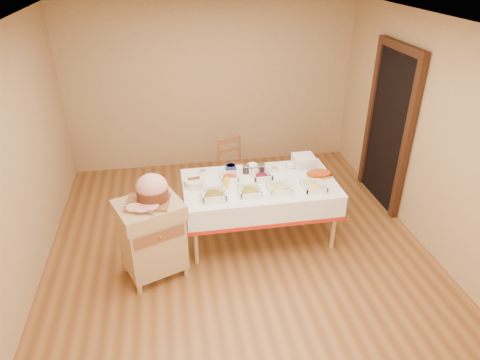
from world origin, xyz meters
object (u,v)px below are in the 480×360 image
dining_chair (234,168)px  preserve_jar_left (246,170)px  bread_basket (194,182)px  brass_platter (319,174)px  mustard_bottle (227,182)px  preserve_jar_right (261,169)px  ham_on_board (151,190)px  plate_stack (304,161)px  dining_table (259,194)px  butcher_cart (152,235)px

dining_chair → preserve_jar_left: bearing=-87.6°
bread_basket → brass_platter: 1.53m
mustard_bottle → bread_basket: mustard_bottle is taller
mustard_bottle → bread_basket: size_ratio=0.65×
preserve_jar_right → brass_platter: 0.71m
bread_basket → brass_platter: bread_basket is taller
preserve_jar_right → bread_basket: 0.86m
ham_on_board → plate_stack: size_ratio=1.77×
dining_chair → bread_basket: 1.19m
dining_table → dining_chair: dining_chair is taller
preserve_jar_right → plate_stack: size_ratio=0.48×
butcher_cart → brass_platter: size_ratio=2.78×
butcher_cart → dining_chair: butcher_cart is taller
butcher_cart → ham_on_board: bearing=38.0°
mustard_bottle → brass_platter: size_ratio=0.47×
dining_chair → brass_platter: size_ratio=2.68×
ham_on_board → brass_platter: size_ratio=1.40×
preserve_jar_right → brass_platter: (0.69, -0.18, -0.04)m
dining_table → preserve_jar_left: (-0.12, 0.26, 0.21)m
ham_on_board → bread_basket: bearing=48.5°
dining_table → preserve_jar_right: preserve_jar_right is taller
dining_chair → bread_basket: dining_chair is taller
dining_table → preserve_jar_right: bearing=72.4°
preserve_jar_right → plate_stack: (0.57, 0.10, 0.02)m
butcher_cart → preserve_jar_right: butcher_cart is taller
dining_chair → ham_on_board: size_ratio=1.91×
preserve_jar_left → plate_stack: bearing=4.7°
preserve_jar_right → butcher_cart: bearing=-151.8°
dining_table → butcher_cart: bearing=-158.5°
mustard_bottle → dining_chair: bearing=76.4°
dining_table → dining_chair: (-0.15, 1.01, -0.14)m
preserve_jar_left → plate_stack: plate_stack is taller
butcher_cart → bread_basket: bearing=47.7°
dining_chair → plate_stack: plate_stack is taller
preserve_jar_right → mustard_bottle: (-0.48, -0.27, 0.01)m
butcher_cart → preserve_jar_left: bearing=33.3°
dining_chair → ham_on_board: ham_on_board is taller
bread_basket → brass_platter: size_ratio=0.72×
ham_on_board → preserve_jar_left: ham_on_board is taller
dining_chair → mustard_bottle: bearing=-103.6°
preserve_jar_right → mustard_bottle: bearing=-150.2°
butcher_cart → preserve_jar_right: size_ratio=7.25×
preserve_jar_left → mustard_bottle: (-0.29, -0.31, 0.02)m
butcher_cart → plate_stack: bearing=23.3°
bread_basket → brass_platter: bearing=-0.4°
preserve_jar_left → brass_platter: bearing=-14.0°
mustard_bottle → bread_basket: bearing=164.1°
butcher_cart → plate_stack: 2.13m
butcher_cart → bread_basket: size_ratio=3.88×
ham_on_board → preserve_jar_left: size_ratio=4.17×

